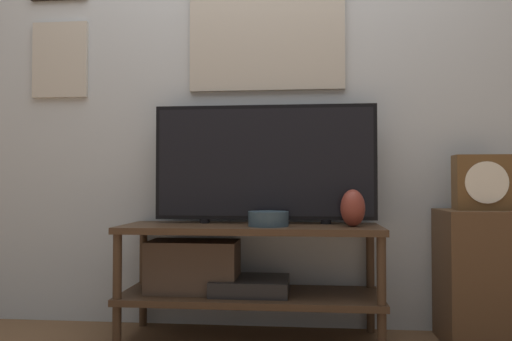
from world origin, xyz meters
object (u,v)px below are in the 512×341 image
(mantel_clock, at_px, (483,182))
(vase_urn_stoneware, at_px, (353,208))
(vase_wide_bowl, at_px, (268,219))
(television, at_px, (265,162))

(mantel_clock, bearing_deg, vase_urn_stoneware, -172.44)
(vase_wide_bowl, distance_m, vase_urn_stoneware, 0.39)
(vase_urn_stoneware, height_order, mantel_clock, mantel_clock)
(television, height_order, vase_wide_bowl, television)
(mantel_clock, bearing_deg, vase_wide_bowl, -174.20)
(vase_urn_stoneware, bearing_deg, vase_wide_bowl, -176.96)
(television, bearing_deg, vase_wide_bowl, -78.93)
(vase_urn_stoneware, distance_m, mantel_clock, 0.62)
(vase_urn_stoneware, bearing_deg, mantel_clock, 7.56)
(vase_urn_stoneware, relative_size, mantel_clock, 0.67)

